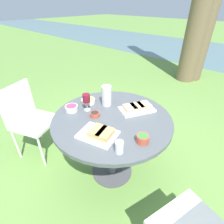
{
  "coord_description": "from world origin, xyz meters",
  "views": [
    {
      "loc": [
        0.92,
        -0.97,
        1.66
      ],
      "look_at": [
        0.0,
        0.0,
        0.81
      ],
      "focal_mm": 28.0,
      "sensor_mm": 36.0,
      "label": 1
    }
  ],
  "objects": [
    {
      "name": "cup_water_near",
      "position": [
        0.34,
        -0.28,
        0.8
      ],
      "size": [
        0.06,
        0.06,
        0.1
      ],
      "color": "silver",
      "rests_on": "dining_table"
    },
    {
      "name": "dining_table",
      "position": [
        0.0,
        0.0,
        0.63
      ],
      "size": [
        1.11,
        1.11,
        0.75
      ],
      "color": "#4C4C51",
      "rests_on": "ground_plane"
    },
    {
      "name": "bowl_salad",
      "position": [
        0.4,
        -0.08,
        0.78
      ],
      "size": [
        0.1,
        0.1,
        0.06
      ],
      "color": "#B74733",
      "rests_on": "dining_table"
    },
    {
      "name": "bowl_olives",
      "position": [
        -0.13,
        -0.09,
        0.77
      ],
      "size": [
        0.09,
        0.09,
        0.04
      ],
      "color": "#B74733",
      "rests_on": "dining_table"
    },
    {
      "name": "wine_glass",
      "position": [
        -0.27,
        -0.07,
        0.87
      ],
      "size": [
        0.07,
        0.07,
        0.17
      ],
      "color": "silver",
      "rests_on": "dining_table"
    },
    {
      "name": "bowl_dip_red",
      "position": [
        -0.37,
        -0.18,
        0.78
      ],
      "size": [
        0.12,
        0.12,
        0.06
      ],
      "color": "silver",
      "rests_on": "dining_table"
    },
    {
      "name": "ground_plane",
      "position": [
        0.0,
        0.0,
        0.0
      ],
      "size": [
        40.0,
        40.0,
        0.0
      ],
      "primitive_type": "plane",
      "color": "#668E42"
    },
    {
      "name": "platter_bread_main",
      "position": [
        0.11,
        -0.26,
        0.77
      ],
      "size": [
        0.35,
        0.3,
        0.07
      ],
      "color": "white",
      "rests_on": "dining_table"
    },
    {
      "name": "water_pitcher",
      "position": [
        -0.2,
        0.13,
        0.85
      ],
      "size": [
        0.11,
        0.1,
        0.21
      ],
      "color": "silver",
      "rests_on": "dining_table"
    },
    {
      "name": "platter_charcuterie",
      "position": [
        0.09,
        0.26,
        0.78
      ],
      "size": [
        0.32,
        0.38,
        0.06
      ],
      "color": "white",
      "rests_on": "dining_table"
    },
    {
      "name": "bowl_fries",
      "position": [
        -0.37,
        0.03,
        0.77
      ],
      "size": [
        0.14,
        0.14,
        0.05
      ],
      "color": "beige",
      "rests_on": "dining_table"
    },
    {
      "name": "chair_near_left",
      "position": [
        -0.96,
        -0.41,
        0.52
      ],
      "size": [
        0.56,
        0.57,
        0.89
      ],
      "color": "white",
      "rests_on": "ground_plane"
    }
  ]
}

